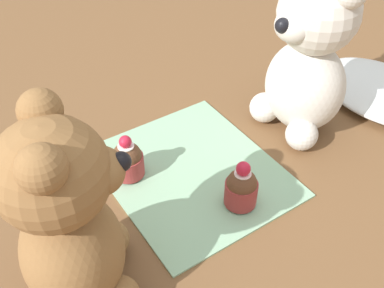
{
  "coord_description": "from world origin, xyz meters",
  "views": [
    {
      "loc": [
        0.39,
        -0.26,
        0.47
      ],
      "look_at": [
        0.0,
        0.0,
        0.06
      ],
      "focal_mm": 42.0,
      "sensor_mm": 36.0,
      "label": 1
    }
  ],
  "objects_px": {
    "teddy_bear_tan": "(69,220)",
    "cupcake_near_cream_bear": "(241,187)",
    "cupcake_near_tan_bear": "(128,160)",
    "teddy_bear_cream": "(310,58)"
  },
  "relations": [
    {
      "from": "teddy_bear_tan",
      "to": "cupcake_near_cream_bear",
      "type": "distance_m",
      "value": 0.24
    },
    {
      "from": "teddy_bear_tan",
      "to": "cupcake_near_tan_bear",
      "type": "xyz_separation_m",
      "value": [
        -0.13,
        0.13,
        -0.09
      ]
    },
    {
      "from": "teddy_bear_tan",
      "to": "cupcake_near_tan_bear",
      "type": "relative_size",
      "value": 3.58
    },
    {
      "from": "teddy_bear_cream",
      "to": "cupcake_near_tan_bear",
      "type": "bearing_deg",
      "value": -100.66
    },
    {
      "from": "teddy_bear_cream",
      "to": "cupcake_near_cream_bear",
      "type": "height_order",
      "value": "teddy_bear_cream"
    },
    {
      "from": "teddy_bear_cream",
      "to": "cupcake_near_tan_bear",
      "type": "distance_m",
      "value": 0.31
    },
    {
      "from": "cupcake_near_cream_bear",
      "to": "cupcake_near_tan_bear",
      "type": "xyz_separation_m",
      "value": [
        -0.13,
        -0.1,
        -0.0
      ]
    },
    {
      "from": "teddy_bear_tan",
      "to": "cupcake_near_tan_bear",
      "type": "height_order",
      "value": "teddy_bear_tan"
    },
    {
      "from": "cupcake_near_tan_bear",
      "to": "cupcake_near_cream_bear",
      "type": "bearing_deg",
      "value": 36.91
    },
    {
      "from": "teddy_bear_tan",
      "to": "cupcake_near_cream_bear",
      "type": "bearing_deg",
      "value": -71.74
    }
  ]
}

